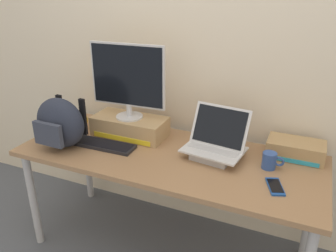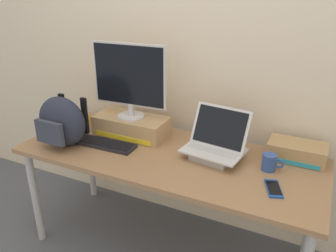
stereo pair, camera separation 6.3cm
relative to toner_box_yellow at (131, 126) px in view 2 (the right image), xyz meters
name	(u,v)px [view 2 (the right image)]	position (x,y,z in m)	size (l,w,h in m)	color
ground_plane	(168,247)	(0.34, -0.14, -0.78)	(20.00, 20.00, 0.00)	#515660
back_wall	(199,43)	(0.34, 0.31, 0.52)	(7.00, 0.10, 2.60)	beige
desk	(168,164)	(0.34, -0.14, -0.13)	(1.80, 0.71, 0.72)	#99704C
toner_box_yellow	(131,126)	(0.00, 0.00, 0.00)	(0.48, 0.23, 0.13)	tan
desktop_monitor	(129,79)	(0.00, 0.00, 0.32)	(0.50, 0.17, 0.48)	silver
open_laptop	(215,148)	(0.60, -0.07, 0.00)	(0.37, 0.29, 0.28)	#ADADB2
external_keyboard	(103,143)	(-0.08, -0.22, -0.05)	(0.43, 0.14, 0.02)	black
messenger_backpack	(62,122)	(-0.30, -0.31, 0.09)	(0.33, 0.25, 0.31)	#232838
coffee_mug	(270,162)	(0.92, -0.08, -0.02)	(0.12, 0.08, 0.09)	#2D4C93
cell_phone	(274,189)	(0.97, -0.26, -0.06)	(0.12, 0.17, 0.01)	#19479E
plush_toy	(82,119)	(-0.38, -0.04, 0.00)	(0.12, 0.12, 0.12)	gold
toner_box_cyan	(297,151)	(1.03, 0.12, -0.01)	(0.32, 0.18, 0.10)	#A88456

